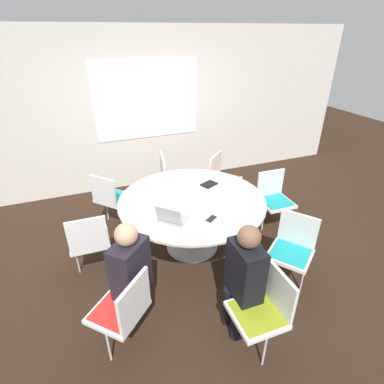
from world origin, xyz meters
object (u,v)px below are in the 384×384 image
at_px(chair_3, 274,196).
at_px(chair_2, 293,246).
at_px(handbag, 260,203).
at_px(person_1, 244,274).
at_px(spiral_notebook, 209,184).
at_px(chair_1, 264,307).
at_px(chair_6, 111,196).
at_px(cell_phone, 211,219).
at_px(chair_0, 123,308).
at_px(chair_4, 222,176).
at_px(person_0, 129,270).
at_px(chair_7, 89,239).
at_px(laptop, 171,218).
at_px(chair_5, 171,174).

bearing_deg(chair_3, chair_2, 66.85).
distance_m(chair_2, handbag, 1.58).
bearing_deg(person_1, spiral_notebook, -12.85).
distance_m(chair_1, chair_6, 2.65).
height_order(chair_6, cell_phone, chair_6).
bearing_deg(cell_phone, chair_6, 124.21).
xyz_separation_m(chair_0, chair_4, (1.96, 2.07, 0.00)).
xyz_separation_m(person_0, person_1, (0.94, -0.41, 0.00)).
bearing_deg(chair_7, chair_6, 69.74).
bearing_deg(chair_6, chair_3, 26.33).
height_order(spiral_notebook, cell_phone, spiral_notebook).
bearing_deg(chair_1, chair_2, -51.60).
distance_m(chair_4, cell_phone, 1.67).
height_order(person_1, cell_phone, person_1).
distance_m(chair_2, chair_7, 2.29).
distance_m(chair_4, laptop, 1.85).
xyz_separation_m(chair_2, person_0, (-1.77, 0.06, 0.20)).
bearing_deg(person_1, chair_1, -161.02).
bearing_deg(chair_3, chair_5, -45.44).
bearing_deg(chair_6, person_0, -43.98).
relative_size(chair_4, laptop, 2.14).
distance_m(chair_3, cell_phone, 1.37).
bearing_deg(chair_7, chair_2, -23.16).
bearing_deg(chair_1, person_1, 18.98).
relative_size(chair_1, chair_5, 1.00).
bearing_deg(cell_phone, chair_7, 160.99).
bearing_deg(handbag, chair_6, 168.86).
height_order(chair_7, person_0, person_0).
bearing_deg(chair_2, chair_6, 5.94).
height_order(chair_2, handbag, chair_2).
relative_size(laptop, cell_phone, 2.56).
bearing_deg(chair_6, spiral_notebook, 21.59).
height_order(person_0, handbag, person_0).
relative_size(chair_5, spiral_notebook, 3.36).
bearing_deg(spiral_notebook, chair_2, -70.16).
distance_m(laptop, cell_phone, 0.45).
distance_m(person_1, spiral_notebook, 1.66).
relative_size(chair_3, chair_4, 1.00).
xyz_separation_m(chair_3, spiral_notebook, (-0.92, 0.24, 0.25)).
relative_size(person_1, handbag, 3.34).
relative_size(chair_2, chair_3, 1.00).
distance_m(chair_2, chair_5, 2.36).
bearing_deg(chair_5, laptop, -8.77).
bearing_deg(chair_4, chair_1, 28.56).
height_order(chair_3, spiral_notebook, chair_3).
distance_m(chair_7, cell_phone, 1.41).
height_order(chair_2, chair_4, same).
distance_m(chair_4, spiral_notebook, 0.87).
bearing_deg(chair_2, handbag, -56.94).
relative_size(chair_3, person_1, 0.71).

